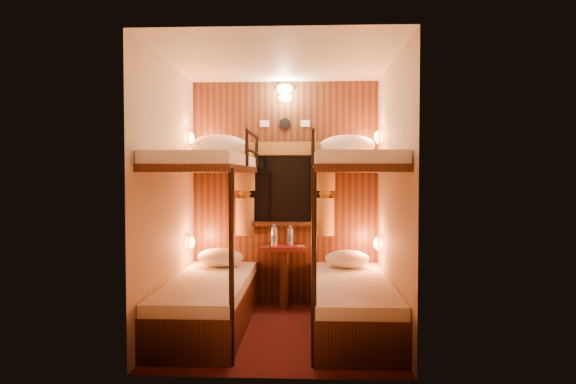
{
  "coord_description": "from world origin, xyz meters",
  "views": [
    {
      "loc": [
        0.27,
        -4.52,
        1.41
      ],
      "look_at": [
        0.07,
        0.15,
        1.24
      ],
      "focal_mm": 32.0,
      "sensor_mm": 36.0,
      "label": 1
    }
  ],
  "objects_px": {
    "bunk_left": "(209,267)",
    "bottle_left": "(274,237)",
    "table": "(284,268)",
    "bottle_right": "(290,237)",
    "bunk_right": "(352,269)"
  },
  "relations": [
    {
      "from": "table",
      "to": "bottle_right",
      "type": "xyz_separation_m",
      "value": [
        0.06,
        -0.02,
        0.33
      ]
    },
    {
      "from": "bottle_left",
      "to": "bottle_right",
      "type": "height_order",
      "value": "bottle_left"
    },
    {
      "from": "bunk_right",
      "to": "bottle_left",
      "type": "bearing_deg",
      "value": 136.25
    },
    {
      "from": "bunk_right",
      "to": "table",
      "type": "xyz_separation_m",
      "value": [
        -0.65,
        0.78,
        -0.14
      ]
    },
    {
      "from": "table",
      "to": "bottle_right",
      "type": "relative_size",
      "value": 3.04
    },
    {
      "from": "bunk_right",
      "to": "bottle_right",
      "type": "relative_size",
      "value": 8.82
    },
    {
      "from": "bunk_left",
      "to": "table",
      "type": "xyz_separation_m",
      "value": [
        0.65,
        0.78,
        -0.14
      ]
    },
    {
      "from": "bottle_right",
      "to": "bunk_left",
      "type": "bearing_deg",
      "value": -132.85
    },
    {
      "from": "bunk_left",
      "to": "bottle_left",
      "type": "relative_size",
      "value": 8.17
    },
    {
      "from": "bunk_left",
      "to": "bunk_right",
      "type": "bearing_deg",
      "value": 0.0
    },
    {
      "from": "bunk_left",
      "to": "bunk_right",
      "type": "xyz_separation_m",
      "value": [
        1.3,
        0.0,
        0.0
      ]
    },
    {
      "from": "table",
      "to": "bottle_right",
      "type": "bearing_deg",
      "value": -13.43
    },
    {
      "from": "bottle_left",
      "to": "bottle_right",
      "type": "distance_m",
      "value": 0.17
    },
    {
      "from": "bunk_left",
      "to": "bunk_right",
      "type": "distance_m",
      "value": 1.3
    },
    {
      "from": "bunk_right",
      "to": "table",
      "type": "distance_m",
      "value": 1.02
    }
  ]
}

